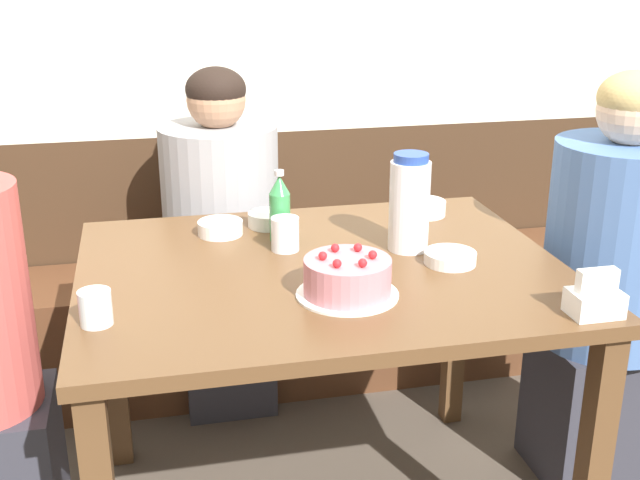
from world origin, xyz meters
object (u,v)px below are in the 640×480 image
object	(u,v)px
glass_tumbler_short	(285,234)
bench_seat	(272,323)
birthday_cake	(347,278)
bowl_rice_small	(269,219)
bowl_side_dish	(450,258)
soju_bottle	(280,208)
napkin_holder	(595,298)
water_pitcher	(409,203)
glass_water_tall	(95,308)
bowl_sauce_shallow	(424,208)
person_pale_blue_shirt	(610,287)
person_teal_shirt	(223,244)
bowl_soup_white	(220,228)

from	to	relation	value
glass_tumbler_short	bench_seat	bearing A→B (deg)	84.38
birthday_cake	glass_tumbler_short	world-z (taller)	birthday_cake
bowl_rice_small	bowl_side_dish	size ratio (longest dim) A/B	0.89
soju_bottle	napkin_holder	xyz separation A→B (m)	(0.58, -0.61, -0.05)
water_pitcher	glass_water_tall	xyz separation A→B (m)	(-0.78, -0.29, -0.09)
bench_seat	bowl_sauce_shallow	world-z (taller)	bowl_sauce_shallow
bowl_sauce_shallow	glass_water_tall	size ratio (longest dim) A/B	1.73
bowl_sauce_shallow	glass_tumbler_short	xyz separation A→B (m)	(-0.45, -0.20, 0.02)
water_pitcher	person_pale_blue_shirt	distance (m)	0.68
soju_bottle	napkin_holder	distance (m)	0.84
bench_seat	glass_water_tall	distance (m)	1.32
bowl_rice_small	person_pale_blue_shirt	bearing A→B (deg)	-15.89
soju_bottle	bowl_side_dish	distance (m)	0.47
person_teal_shirt	soju_bottle	bearing A→B (deg)	11.75
bowl_sauce_shallow	glass_tumbler_short	size ratio (longest dim) A/B	1.47
glass_tumbler_short	person_teal_shirt	world-z (taller)	person_teal_shirt
bench_seat	soju_bottle	bearing A→B (deg)	-96.28
bowl_side_dish	person_pale_blue_shirt	size ratio (longest dim) A/B	0.11
birthday_cake	napkin_holder	world-z (taller)	birthday_cake
soju_bottle	bowl_sauce_shallow	distance (m)	0.47
water_pitcher	bowl_soup_white	distance (m)	0.53
birthday_cake	bowl_soup_white	world-z (taller)	birthday_cake
soju_bottle	bowl_soup_white	world-z (taller)	soju_bottle
soju_bottle	glass_tumbler_short	size ratio (longest dim) A/B	2.20
bowl_rice_small	person_teal_shirt	bearing A→B (deg)	103.49
water_pitcher	bowl_rice_small	size ratio (longest dim) A/B	2.20
napkin_holder	person_pale_blue_shirt	xyz separation A→B (m)	(0.35, 0.47, -0.20)
napkin_holder	person_teal_shirt	xyz separation A→B (m)	(-0.69, 1.14, -0.23)
soju_bottle	birthday_cake	bearing A→B (deg)	-78.05
bowl_soup_white	glass_tumbler_short	distance (m)	0.22
birthday_cake	napkin_holder	distance (m)	0.54
bench_seat	glass_water_tall	world-z (taller)	glass_water_tall
bowl_side_dish	bench_seat	bearing A→B (deg)	109.74
bowl_rice_small	birthday_cake	bearing A→B (deg)	-79.46
birthday_cake	person_teal_shirt	world-z (taller)	person_teal_shirt
bowl_side_dish	person_pale_blue_shirt	distance (m)	0.58
bowl_side_dish	person_pale_blue_shirt	bearing A→B (deg)	12.27
bench_seat	bowl_sauce_shallow	distance (m)	0.85
bowl_rice_small	soju_bottle	bearing A→B (deg)	-84.20
bench_seat	napkin_holder	world-z (taller)	napkin_holder
bowl_rice_small	person_pale_blue_shirt	distance (m)	0.99
birthday_cake	bowl_rice_small	world-z (taller)	birthday_cake
bowl_sauce_shallow	person_teal_shirt	bearing A→B (deg)	144.54
bench_seat	person_teal_shirt	xyz separation A→B (m)	(-0.18, -0.10, 0.36)
birthday_cake	bowl_sauce_shallow	xyz separation A→B (m)	(0.37, 0.52, -0.02)
soju_bottle	bowl_sauce_shallow	xyz separation A→B (m)	(0.45, 0.12, -0.07)
birthday_cake	bench_seat	bearing A→B (deg)	90.92
napkin_holder	bowl_sauce_shallow	distance (m)	0.75
water_pitcher	soju_bottle	xyz separation A→B (m)	(-0.32, 0.14, -0.03)
bench_seat	person_teal_shirt	size ratio (longest dim) A/B	2.35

